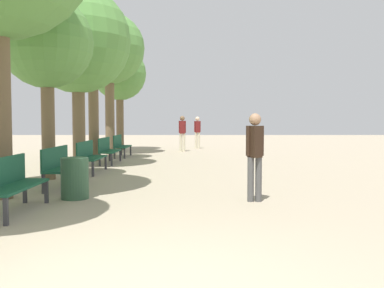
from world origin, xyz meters
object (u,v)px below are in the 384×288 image
bench_row_1 (10,181)px  bench_row_4 (108,149)px  bench_row_5 (120,144)px  tree_row_6 (119,75)px  pedestrian_far (255,151)px  trash_bin (75,178)px  pedestrian_mid (182,131)px  bench_row_2 (61,164)px  pedestrian_near (197,130)px  tree_row_4 (92,32)px  bench_row_3 (89,155)px  tree_row_2 (47,44)px  tree_row_5 (109,50)px  tree_row_3 (78,41)px

bench_row_1 → bench_row_4: same height
bench_row_4 → bench_row_5: 2.61m
bench_row_4 → tree_row_6: tree_row_6 is taller
bench_row_4 → pedestrian_far: 7.95m
bench_row_4 → bench_row_5: size_ratio=1.00×
bench_row_1 → bench_row_4: 7.82m
bench_row_1 → pedestrian_far: size_ratio=1.10×
trash_bin → pedestrian_mid: bearing=82.0°
bench_row_2 → pedestrian_near: (3.16, 13.02, 0.45)m
bench_row_2 → tree_row_4: (-0.69, 6.19, 4.13)m
bench_row_3 → tree_row_2: tree_row_2 is taller
bench_row_5 → tree_row_2: bearing=-96.0°
tree_row_5 → tree_row_3: bearing=-90.0°
bench_row_3 → trash_bin: (0.68, -3.97, -0.12)m
bench_row_1 → bench_row_2: 2.61m
bench_row_4 → tree_row_2: bearing=-100.0°
bench_row_5 → tree_row_4: size_ratio=0.30×
bench_row_5 → bench_row_3: bearing=-90.0°
tree_row_3 → pedestrian_far: (4.69, -5.81, -3.02)m
bench_row_1 → bench_row_3: size_ratio=1.00×
bench_row_2 → tree_row_2: (-0.69, 1.28, 2.83)m
pedestrian_near → bench_row_3: bearing=-106.9°
tree_row_6 → bench_row_3: bearing=-85.7°
tree_row_5 → tree_row_6: (0.00, 2.58, -0.80)m
tree_row_3 → tree_row_4: (0.00, 2.03, 0.71)m
bench_row_3 → bench_row_4: size_ratio=1.00×
bench_row_3 → bench_row_4: bearing=90.0°
tree_row_3 → trash_bin: (1.37, -5.52, -3.55)m
bench_row_4 → pedestrian_far: pedestrian_far is taller
tree_row_6 → tree_row_3: bearing=-90.0°
tree_row_2 → pedestrian_far: 6.04m
bench_row_2 → bench_row_5: bearing=90.0°
tree_row_2 → tree_row_5: tree_row_5 is taller
tree_row_4 → tree_row_5: (0.00, 3.07, -0.13)m
bench_row_3 → pedestrian_far: size_ratio=1.10×
tree_row_3 → pedestrian_mid: 8.03m
tree_row_2 → tree_row_6: bearing=90.0°
bench_row_1 → tree_row_3: 7.61m
tree_row_3 → tree_row_5: tree_row_5 is taller
trash_bin → pedestrian_far: bearing=-4.9°
bench_row_2 → tree_row_6: (-0.69, 11.84, 3.21)m
bench_row_1 → trash_bin: (0.68, 1.24, -0.12)m
bench_row_5 → tree_row_5: size_ratio=0.29×
bench_row_2 → pedestrian_mid: 11.22m
tree_row_5 → tree_row_6: 2.70m
trash_bin → bench_row_5: bearing=94.2°
pedestrian_near → pedestrian_mid: 2.20m
bench_row_3 → tree_row_2: bearing=-117.6°
tree_row_2 → tree_row_5: size_ratio=0.74×
bench_row_1 → tree_row_2: 4.86m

